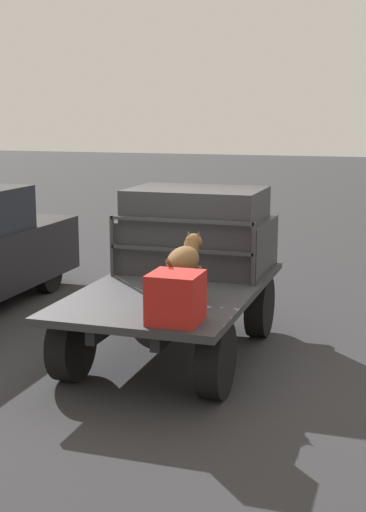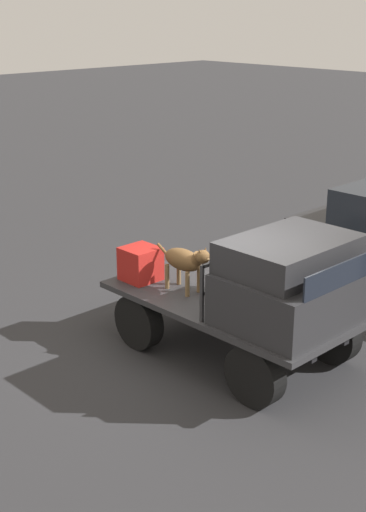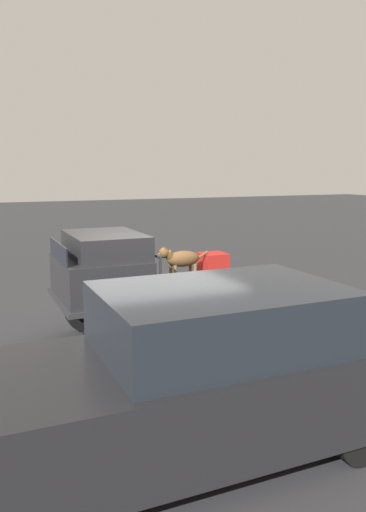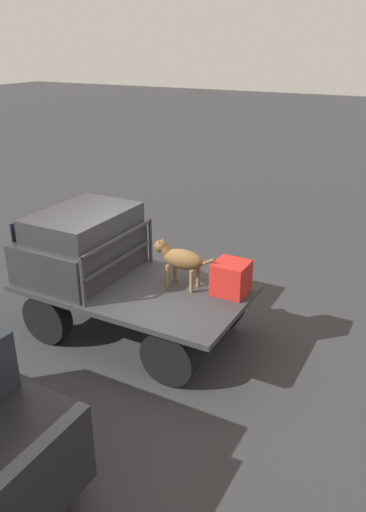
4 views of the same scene
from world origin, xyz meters
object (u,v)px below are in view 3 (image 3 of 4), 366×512
at_px(cargo_crate, 213,265).
at_px(parked_sedan, 206,373).
at_px(dog, 180,259).
at_px(flatbed_truck, 156,303).

bearing_deg(cargo_crate, parked_sedan, 62.11).
distance_m(dog, cargo_crate, 0.81).
height_order(flatbed_truck, parked_sedan, parked_sedan).
bearing_deg(parked_sedan, cargo_crate, -124.01).
relative_size(flatbed_truck, dog, 3.33).
relative_size(dog, parked_sedan, 0.23).
bearing_deg(dog, flatbed_truck, 19.65).
relative_size(cargo_crate, parked_sedan, 0.11).
xyz_separation_m(flatbed_truck, parked_sedan, (0.82, 3.67, 0.27)).
distance_m(flatbed_truck, parked_sedan, 3.77).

